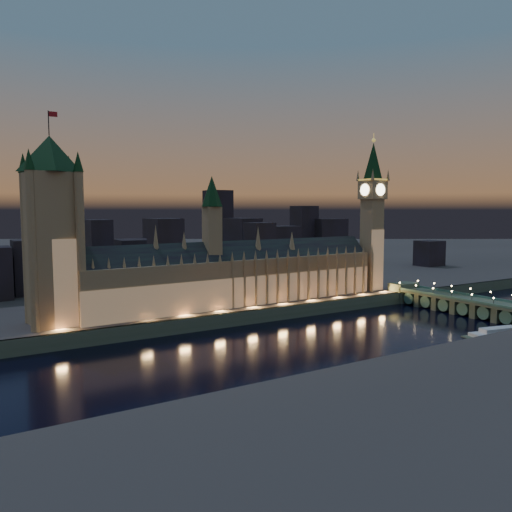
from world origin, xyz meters
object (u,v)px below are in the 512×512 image
elizabeth_tower (372,203)px  westminster_bridge (461,304)px  palace_of_westminster (240,274)px  victoria_tower (52,221)px  river_boat (499,333)px

elizabeth_tower → westminster_bridge: (15.74, -65.37, -64.94)m
elizabeth_tower → palace_of_westminster: bearing=-179.9°
victoria_tower → elizabeth_tower: elizabeth_tower is taller
palace_of_westminster → river_boat: bearing=-50.5°
elizabeth_tower → river_boat: size_ratio=2.67×
victoria_tower → elizabeth_tower: 218.25m
victoria_tower → palace_of_westminster: bearing=-0.1°
westminster_bridge → river_boat: bearing=-125.1°
westminster_bridge → river_boat: westminster_bridge is taller
elizabeth_tower → westminster_bridge: bearing=-76.5°
palace_of_westminster → victoria_tower: 113.16m
river_boat → victoria_tower: bearing=150.7°
westminster_bridge → victoria_tower: bearing=164.4°
palace_of_westminster → victoria_tower: bearing=179.9°
elizabeth_tower → victoria_tower: bearing=-180.0°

